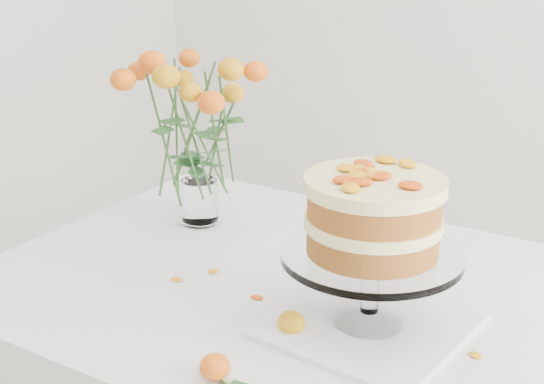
{
  "coord_description": "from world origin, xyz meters",
  "views": [
    {
      "loc": [
        0.59,
        -1.19,
        1.44
      ],
      "look_at": [
        -0.17,
        0.03,
        0.92
      ],
      "focal_mm": 50.0,
      "sensor_mm": 36.0,
      "label": 1
    }
  ],
  "objects": [
    {
      "name": "stray_petal_f",
      "position": [
        0.3,
        -0.08,
        0.76
      ],
      "size": [
        0.03,
        0.02,
        0.0
      ],
      "primitive_type": "ellipsoid",
      "color": "#F79F0F",
      "rests_on": "table"
    },
    {
      "name": "stray_petal_b",
      "position": [
        -0.02,
        -0.14,
        0.76
      ],
      "size": [
        0.03,
        0.02,
        0.0
      ],
      "primitive_type": "ellipsoid",
      "color": "#F79F0F",
      "rests_on": "table"
    },
    {
      "name": "loose_rose_far",
      "position": [
        -0.03,
        -0.36,
        0.78
      ],
      "size": [
        0.09,
        0.05,
        0.04
      ],
      "rotation": [
        0.0,
        0.0,
        -0.31
      ],
      "color": "red",
      "rests_on": "table"
    },
    {
      "name": "stray_petal_c",
      "position": [
        0.02,
        -0.18,
        0.76
      ],
      "size": [
        0.03,
        0.02,
        0.0
      ],
      "primitive_type": "ellipsoid",
      "color": "#F79F0F",
      "rests_on": "table"
    },
    {
      "name": "table",
      "position": [
        0.0,
        0.0,
        0.67
      ],
      "size": [
        1.43,
        0.93,
        0.76
      ],
      "color": "#A3825F",
      "rests_on": "ground"
    },
    {
      "name": "stray_petal_e",
      "position": [
        -0.3,
        -0.12,
        0.76
      ],
      "size": [
        0.03,
        0.02,
        0.0
      ],
      "primitive_type": "ellipsoid",
      "color": "#F79F0F",
      "rests_on": "table"
    },
    {
      "name": "stray_petal_a",
      "position": [
        -0.12,
        -0.1,
        0.76
      ],
      "size": [
        0.03,
        0.02,
        0.0
      ],
      "primitive_type": "ellipsoid",
      "color": "#F79F0F",
      "rests_on": "table"
    },
    {
      "name": "loose_rose_near",
      "position": [
        0.0,
        -0.18,
        0.78
      ],
      "size": [
        0.09,
        0.05,
        0.04
      ],
      "rotation": [
        0.0,
        0.0,
        0.32
      ],
      "color": "gold",
      "rests_on": "table"
    },
    {
      "name": "napkin",
      "position": [
        0.11,
        -0.09,
        0.76
      ],
      "size": [
        0.35,
        0.35,
        0.01
      ],
      "primitive_type": "cube",
      "rotation": [
        0.0,
        0.0,
        -0.1
      ],
      "color": "white",
      "rests_on": "table"
    },
    {
      "name": "stray_petal_d",
      "position": [
        -0.26,
        -0.05,
        0.76
      ],
      "size": [
        0.03,
        0.02,
        0.0
      ],
      "primitive_type": "ellipsoid",
      "color": "#F79F0F",
      "rests_on": "table"
    },
    {
      "name": "cake_stand",
      "position": [
        0.11,
        -0.09,
        0.96
      ],
      "size": [
        0.32,
        0.32,
        0.28
      ],
      "rotation": [
        0.0,
        0.0,
        0.02
      ],
      "color": "white",
      "rests_on": "napkin"
    },
    {
      "name": "rose_vase",
      "position": [
        -0.44,
        0.15,
        1.01
      ],
      "size": [
        0.3,
        0.3,
        0.44
      ],
      "rotation": [
        0.0,
        0.0,
        0.07
      ],
      "color": "white",
      "rests_on": "table"
    }
  ]
}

